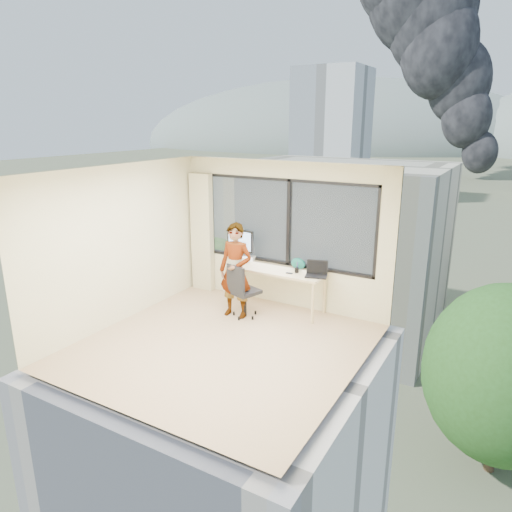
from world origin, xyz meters
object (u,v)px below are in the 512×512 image
Objects in this scene: chair at (245,290)px; handbag at (298,264)px; laptop at (316,270)px; person at (236,271)px; monitor at (240,245)px; game_console at (245,258)px; desk at (274,289)px.

chair is 1.05m from handbag.
laptop is (1.08, 0.53, 0.38)m from chair.
person is at bearing -170.66° from laptop.
handbag is at bearing 67.77° from chair.
chair is at bearing 15.40° from person.
monitor is at bearing 157.72° from laptop.
monitor reaches higher than game_console.
monitor reaches higher than chair.
game_console is 1.53m from laptop.
monitor is at bearing 169.68° from desk.
handbag reaches higher than desk.
laptop is 1.44× the size of handbag.
person reaches higher than laptop.
monitor is (-0.37, 0.76, 0.23)m from person.
handbag is at bearing 10.97° from monitor.
chair is 1.04m from monitor.
chair is at bearing -44.72° from monitor.
handbag is (1.08, 0.01, 0.06)m from game_console.
person is 4.31× the size of laptop.
game_console is (-0.29, 0.79, -0.03)m from person.
laptop reaches higher than handbag.
person reaches higher than handbag.
monitor is 1.18m from handbag.
game_console is at bearing -179.36° from handbag.
chair is 2.57× the size of laptop.
chair reaches higher than game_console.
monitor is at bearing 112.86° from person.
desk is 0.94m from laptop.
desk is at bearing -152.21° from handbag.
desk is at bearing -1.52° from monitor.
person is 0.85m from game_console.
handbag is at bearing -2.65° from game_console.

